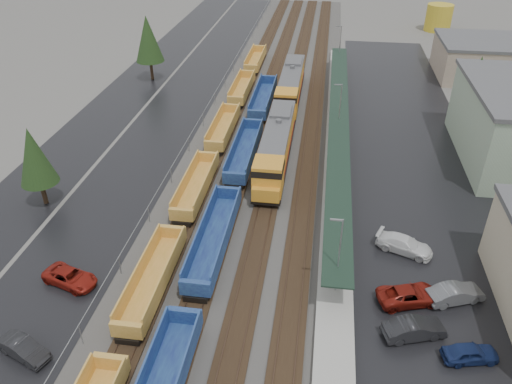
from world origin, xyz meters
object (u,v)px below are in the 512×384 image
parked_car_west_c (70,277)px  parked_car_east_d (470,353)px  well_string_yellow (197,186)px  parked_car_east_c (404,245)px  locomotive_lead (276,148)px  storage_tank (439,18)px  parked_car_east_a (414,329)px  well_string_blue (214,238)px  parked_car_east_b (409,295)px  parked_car_west_b (23,349)px  parked_car_east_e (455,294)px  locomotive_trail (290,87)px

parked_car_west_c → parked_car_east_d: (32.84, -3.57, 0.01)m
well_string_yellow → parked_car_east_c: bearing=-17.7°
locomotive_lead → storage_tank: bearing=66.6°
parked_car_east_d → parked_car_east_a: bearing=53.5°
well_string_yellow → parked_car_east_c: well_string_yellow is taller
well_string_blue → parked_car_east_b: bearing=-15.3°
parked_car_west_b → storage_tank: bearing=-3.5°
well_string_blue → parked_car_east_e: bearing=-11.0°
locomotive_trail → storage_tank: bearing=58.3°
well_string_blue → parked_car_east_a: 19.56m
parked_car_east_b → parked_car_east_a: bearing=161.8°
locomotive_trail → parked_car_east_b: locomotive_trail is taller
storage_tank → well_string_yellow: bearing=-116.2°
well_string_yellow → well_string_blue: 9.86m
parked_car_east_a → locomotive_trail: bearing=-1.8°
locomotive_lead → parked_car_east_a: size_ratio=4.38×
storage_tank → parked_car_east_a: (-16.57, -95.19, -2.14)m
well_string_blue → parked_car_east_c: bearing=6.4°
locomotive_lead → parked_car_east_c: bearing=-46.7°
parked_car_east_b → parked_car_east_c: bearing=-20.2°
well_string_blue → parked_car_west_b: well_string_blue is taller
locomotive_trail → parked_car_east_e: (17.45, -41.99, -1.76)m
locomotive_lead → parked_car_east_e: bearing=-50.3°
parked_car_east_a → parked_car_east_d: size_ratio=1.19×
parked_car_west_c → parked_car_east_b: (29.06, 1.92, 0.05)m
locomotive_trail → storage_tank: size_ratio=3.64×
well_string_blue → parked_car_east_e: 21.85m
parked_car_west_c → parked_car_east_d: parked_car_east_d is taller
well_string_blue → parked_car_east_e: well_string_blue is taller
parked_car_east_b → well_string_blue: bearing=57.3°
locomotive_trail → well_string_blue: size_ratio=0.25×
well_string_blue → parked_car_east_a: (17.57, -8.59, -0.39)m
well_string_yellow → parked_car_west_b: 24.74m
parked_car_west_b → parked_car_east_c: 33.68m
locomotive_trail → parked_car_west_b: (-15.33, -52.45, -1.84)m
parked_car_west_c → parked_car_east_a: (29.01, -1.85, 0.11)m
storage_tank → parked_car_east_b: 92.92m
well_string_yellow → parked_car_east_b: size_ratio=19.66×
parked_car_west_b → locomotive_trail: bearing=4.4°
parked_car_east_c → storage_tank: bearing=10.8°
parked_car_west_c → parked_car_east_a: size_ratio=1.02×
storage_tank → locomotive_trail: bearing=-121.7°
parked_car_east_c → locomotive_lead: bearing=65.0°
parked_car_west_c → parked_car_east_c: 30.68m
locomotive_trail → parked_car_east_b: size_ratio=4.01×
parked_car_east_e → locomotive_trail: bearing=1.1°
well_string_yellow → well_string_blue: well_string_blue is taller
parked_car_west_b → parked_car_east_b: parked_car_east_b is taller
well_string_blue → parked_car_west_b: 18.50m
storage_tank → parked_car_east_c: size_ratio=1.11×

